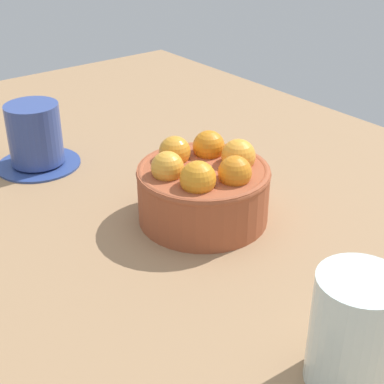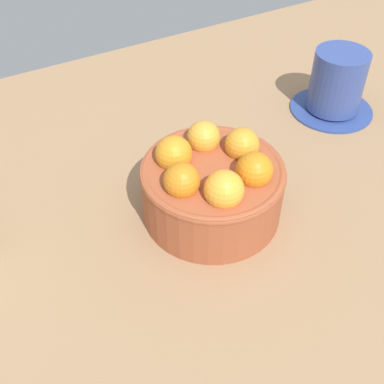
# 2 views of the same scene
# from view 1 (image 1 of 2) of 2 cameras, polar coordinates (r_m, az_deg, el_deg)

# --- Properties ---
(ground_plane) EXTENTS (1.34, 0.82, 0.04)m
(ground_plane) POSITION_cam_1_polar(r_m,az_deg,el_deg) (0.68, 1.10, -3.91)
(ground_plane) COLOR #997551
(terracotta_bowl) EXTENTS (0.15, 0.15, 0.09)m
(terracotta_bowl) POSITION_cam_1_polar(r_m,az_deg,el_deg) (0.65, 1.17, 0.59)
(terracotta_bowl) COLOR #9E4C2D
(terracotta_bowl) RESTS_ON ground_plane
(coffee_cup) EXTENTS (0.12, 0.12, 0.09)m
(coffee_cup) POSITION_cam_1_polar(r_m,az_deg,el_deg) (0.81, -15.46, 5.23)
(coffee_cup) COLOR navy
(coffee_cup) RESTS_ON ground_plane
(water_glass) EXTENTS (0.07, 0.07, 0.10)m
(water_glass) POSITION_cam_1_polar(r_m,az_deg,el_deg) (0.46, 15.91, -13.30)
(water_glass) COLOR silver
(water_glass) RESTS_ON ground_plane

